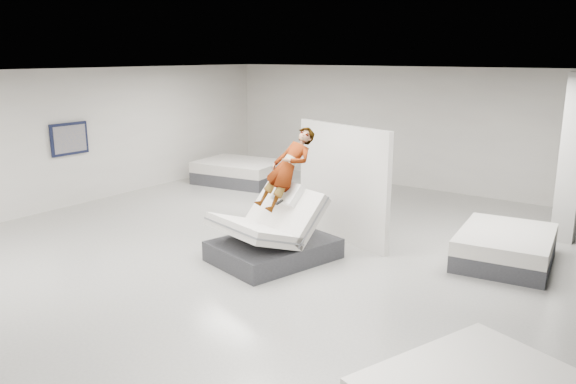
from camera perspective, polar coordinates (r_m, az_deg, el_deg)
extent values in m
plane|color=#B4B2AA|center=(9.71, -3.29, -7.37)|extent=(14.00, 14.00, 0.00)
plane|color=black|center=(9.06, -3.57, 11.86)|extent=(14.00, 14.00, 0.00)
cube|color=silver|center=(15.25, 13.52, 6.26)|extent=(12.00, 0.04, 3.20)
cube|color=silver|center=(13.80, -23.20, 4.76)|extent=(0.04, 14.00, 3.20)
cube|color=#3C3D42|center=(9.88, -1.45, -5.88)|extent=(1.95, 2.31, 0.35)
cube|color=white|center=(9.84, -0.34, -2.15)|extent=(1.66, 1.17, 0.90)
cube|color=slate|center=(9.84, -0.34, -2.15)|extent=(1.65, 1.05, 0.78)
cube|color=white|center=(9.49, -3.57, -3.98)|extent=(1.71, 1.36, 0.52)
cube|color=slate|center=(9.49, -3.57, -3.98)|extent=(1.72, 1.33, 0.34)
cube|color=silver|center=(9.79, -0.06, -0.15)|extent=(0.62, 0.49, 0.39)
imported|color=slate|center=(9.75, -0.11, 0.58)|extent=(0.96, 1.67, 1.17)
cube|color=black|center=(9.42, -0.89, -1.04)|extent=(0.08, 0.15, 0.08)
cube|color=silver|center=(10.75, 5.51, 0.91)|extent=(2.37, 0.87, 2.23)
cube|color=#3C3D42|center=(10.46, 21.14, -5.88)|extent=(1.70, 2.14, 0.30)
cube|color=white|center=(10.37, 21.27, -4.46)|extent=(1.70, 2.14, 0.25)
cube|color=#3C3D42|center=(15.77, -4.90, 1.55)|extent=(2.45, 1.97, 0.34)
cube|color=white|center=(15.71, -4.92, 2.65)|extent=(2.45, 1.97, 0.28)
cube|color=silver|center=(11.79, 26.89, 3.02)|extent=(0.40, 0.40, 3.20)
cube|color=black|center=(14.01, -21.33, 5.06)|extent=(0.05, 0.95, 0.75)
cube|color=#8C785D|center=(13.98, -21.27, 5.05)|extent=(0.02, 0.82, 0.62)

